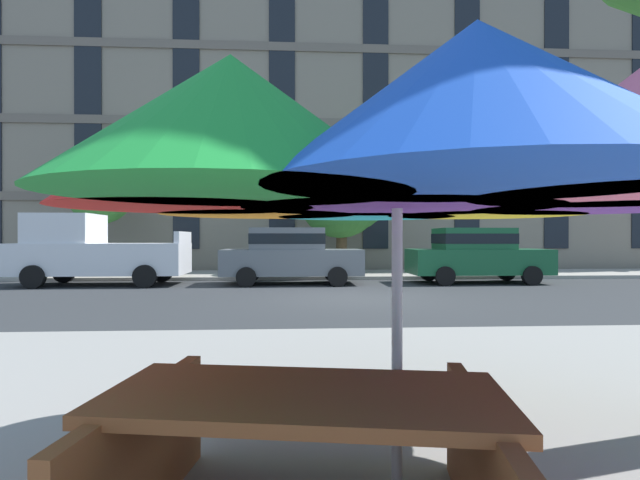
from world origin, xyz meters
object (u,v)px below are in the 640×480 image
object	(u,v)px
pickup_white	(94,252)
sedan_gray	(290,254)
street_tree_middle	(345,193)
picnic_table	(305,453)
patio_umbrella	(397,160)
street_tree_left	(102,191)
sedan_green	(476,254)

from	to	relation	value
pickup_white	sedan_gray	world-z (taller)	pickup_white
pickup_white	street_tree_middle	size ratio (longest dim) A/B	1.02
sedan_gray	picnic_table	size ratio (longest dim) A/B	2.18
patio_umbrella	street_tree_middle	bearing A→B (deg)	84.68
street_tree_left	sedan_gray	bearing A→B (deg)	-24.84
sedan_gray	sedan_green	size ratio (longest dim) A/B	1.00
pickup_white	street_tree_middle	world-z (taller)	street_tree_middle
pickup_white	street_tree_left	xyz separation A→B (m)	(-1.02, 3.28, 2.20)
pickup_white	patio_umbrella	distance (m)	14.37
sedan_gray	street_tree_left	bearing A→B (deg)	155.16
sedan_gray	patio_umbrella	world-z (taller)	patio_umbrella
street_tree_left	patio_umbrella	size ratio (longest dim) A/B	1.24
sedan_gray	street_tree_middle	distance (m)	4.50
street_tree_middle	patio_umbrella	xyz separation A→B (m)	(-1.49, -15.98, -1.33)
street_tree_middle	picnic_table	xyz separation A→B (m)	(-2.01, -16.42, -2.74)
street_tree_middle	sedan_gray	bearing A→B (deg)	-122.56
sedan_gray	street_tree_left	xyz separation A→B (m)	(-7.09, 3.28, 2.28)
sedan_green	street_tree_middle	distance (m)	5.60
street_tree_middle	patio_umbrella	world-z (taller)	street_tree_middle
sedan_gray	pickup_white	bearing A→B (deg)	180.00
pickup_white	picnic_table	world-z (taller)	pickup_white
sedan_gray	patio_umbrella	bearing A→B (deg)	-87.27
street_tree_left	patio_umbrella	xyz separation A→B (m)	(7.69, -15.98, -1.33)
pickup_white	patio_umbrella	bearing A→B (deg)	-62.29
sedan_gray	picnic_table	distance (m)	13.15
street_tree_left	street_tree_middle	bearing A→B (deg)	-0.02
patio_umbrella	picnic_table	xyz separation A→B (m)	(-0.52, -0.45, -1.41)
street_tree_left	picnic_table	distance (m)	18.13
street_tree_left	patio_umbrella	distance (m)	17.78
sedan_green	picnic_table	distance (m)	14.43
patio_umbrella	picnic_table	size ratio (longest dim) A/B	1.81
sedan_green	sedan_gray	bearing A→B (deg)	180.00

